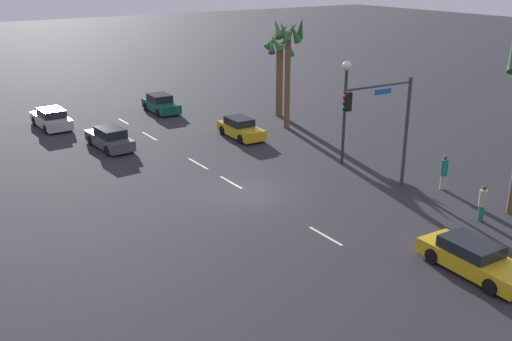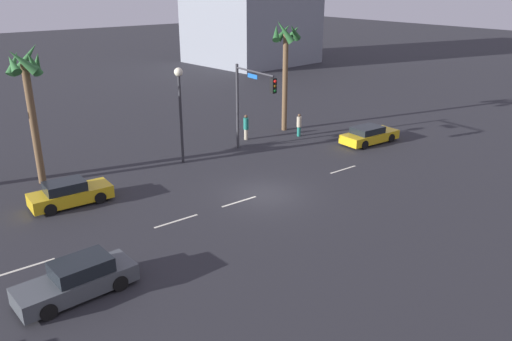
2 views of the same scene
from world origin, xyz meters
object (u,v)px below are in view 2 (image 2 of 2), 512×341
palm_tree_1 (286,50)px  car_1 (78,280)px  streetlamp (180,97)px  pedestrian_0 (299,124)px  car_4 (70,194)px  pedestrian_1 (246,127)px  palm_tree_2 (28,83)px  traffic_signal (249,96)px  car_2 (369,135)px

palm_tree_1 → car_1: bearing=-149.4°
car_1 → streetlamp: streetlamp is taller
pedestrian_0 → streetlamp: bearing=178.7°
streetlamp → car_4: bearing=-165.1°
pedestrian_1 → palm_tree_2: bearing=178.3°
car_4 → streetlamp: size_ratio=0.68×
pedestrian_0 → palm_tree_2: palm_tree_2 is taller
pedestrian_0 → palm_tree_2: 19.56m
car_4 → traffic_signal: size_ratio=0.71×
traffic_signal → pedestrian_0: traffic_signal is taller
traffic_signal → pedestrian_0: 6.51m
traffic_signal → car_4: bearing=-175.8°
pedestrian_0 → palm_tree_1: 5.79m
traffic_signal → streetlamp: size_ratio=0.96×
car_4 → palm_tree_2: (-0.20, 4.25, 5.39)m
streetlamp → palm_tree_1: 10.80m
car_2 → pedestrian_1: (-6.76, 6.31, 0.42)m
car_4 → palm_tree_2: size_ratio=0.52×
car_4 → palm_tree_1: bearing=12.0°
car_2 → streetlamp: bearing=160.3°
car_4 → streetlamp: (8.31, 2.22, 3.77)m
traffic_signal → pedestrian_1: bearing=57.6°
streetlamp → palm_tree_2: (-8.52, 2.03, 1.62)m
pedestrian_1 → car_1: bearing=-144.4°
traffic_signal → streetlamp: bearing=164.7°
streetlamp → palm_tree_2: 8.90m
pedestrian_1 → palm_tree_1: size_ratio=0.22×
car_2 → car_1: bearing=-165.7°
streetlamp → palm_tree_1: (10.47, 1.78, 1.96)m
car_4 → car_2: bearing=-6.7°
car_4 → streetlamp: streetlamp is taller
pedestrian_1 → palm_tree_1: bearing=2.7°
traffic_signal → streetlamp: (-4.64, 1.27, 0.31)m
car_1 → palm_tree_1: bearing=30.6°
car_1 → palm_tree_1: size_ratio=0.52×
palm_tree_1 → traffic_signal: bearing=-152.4°
pedestrian_1 → pedestrian_0: bearing=-25.6°
car_2 → palm_tree_1: size_ratio=0.53×
pedestrian_0 → pedestrian_1: pedestrian_1 is taller
car_1 → palm_tree_2: size_ratio=0.56×
streetlamp → pedestrian_0: (10.24, -0.23, -3.47)m
palm_tree_1 → palm_tree_2: size_ratio=1.07×
car_4 → palm_tree_2: palm_tree_2 is taller
streetlamp → palm_tree_2: bearing=166.6°
pedestrian_0 → palm_tree_2: (-18.75, 2.26, 5.08)m
palm_tree_2 → car_1: bearing=-100.7°
car_4 → car_1: bearing=-107.0°
car_1 → pedestrian_0: pedestrian_0 is taller
pedestrian_1 → palm_tree_2: (-14.97, 0.45, 5.00)m
car_2 → pedestrian_0: size_ratio=2.62×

